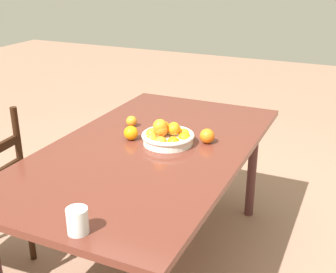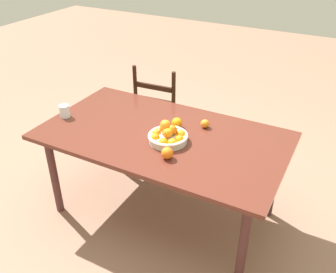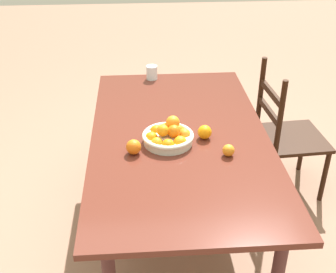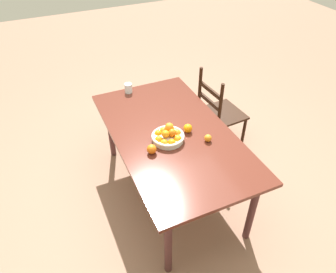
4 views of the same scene
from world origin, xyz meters
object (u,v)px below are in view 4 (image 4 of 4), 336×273
object	(u,v)px
dining_table	(172,139)
fruit_bowl	(168,136)
orange_loose_0	(152,149)
orange_loose_2	(188,128)
orange_loose_1	(208,138)
chair_near_window	(219,114)
drinking_glass	(128,88)

from	to	relation	value
dining_table	fruit_bowl	bearing A→B (deg)	-40.84
orange_loose_0	orange_loose_2	xyz separation A→B (m)	(-0.13, 0.39, -0.00)
fruit_bowl	orange_loose_1	bearing A→B (deg)	63.61
orange_loose_1	chair_near_window	bearing A→B (deg)	140.66
orange_loose_2	orange_loose_1	bearing A→B (deg)	28.22
drinking_glass	orange_loose_0	bearing A→B (deg)	-7.77
orange_loose_0	orange_loose_2	world-z (taller)	orange_loose_0
dining_table	orange_loose_2	bearing A→B (deg)	70.67
orange_loose_0	drinking_glass	distance (m)	0.99
dining_table	fruit_bowl	world-z (taller)	fruit_bowl
drinking_glass	dining_table	bearing A→B (deg)	8.79
chair_near_window	drinking_glass	bearing A→B (deg)	65.19
orange_loose_2	drinking_glass	xyz separation A→B (m)	(-0.85, -0.26, 0.01)
drinking_glass	chair_near_window	bearing A→B (deg)	69.12
chair_near_window	fruit_bowl	world-z (taller)	chair_near_window
orange_loose_0	drinking_glass	xyz separation A→B (m)	(-0.98, 0.13, 0.01)
dining_table	chair_near_window	size ratio (longest dim) A/B	1.87
fruit_bowl	drinking_glass	distance (m)	0.89
fruit_bowl	orange_loose_1	world-z (taller)	fruit_bowl
dining_table	orange_loose_0	distance (m)	0.33
orange_loose_0	orange_loose_2	size ratio (longest dim) A/B	1.02
orange_loose_0	orange_loose_1	size ratio (longest dim) A/B	1.25
drinking_glass	orange_loose_1	bearing A→B (deg)	19.02
orange_loose_2	drinking_glass	world-z (taller)	drinking_glass
fruit_bowl	orange_loose_1	size ratio (longest dim) A/B	4.44
orange_loose_0	drinking_glass	size ratio (longest dim) A/B	0.82
fruit_bowl	orange_loose_2	bearing A→B (deg)	99.38
dining_table	orange_loose_2	world-z (taller)	orange_loose_2
chair_near_window	drinking_glass	size ratio (longest dim) A/B	9.75
orange_loose_1	drinking_glass	world-z (taller)	drinking_glass
fruit_bowl	orange_loose_0	size ratio (longest dim) A/B	3.54
orange_loose_1	drinking_glass	xyz separation A→B (m)	(-1.04, -0.36, 0.02)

